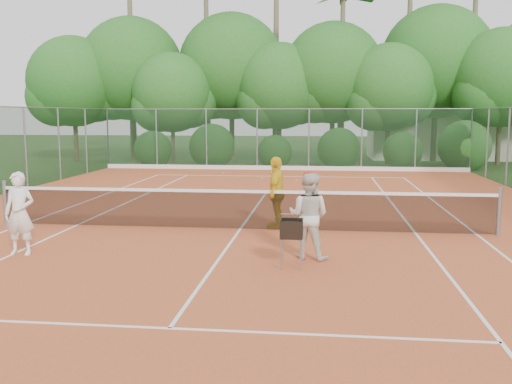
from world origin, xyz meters
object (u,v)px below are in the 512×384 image
player_white (20,213)px  player_yellow (276,193)px  player_center_grp (309,215)px  ball_hopper (292,230)px

player_white → player_yellow: bearing=31.1°
player_center_grp → ball_hopper: size_ratio=1.91×
player_yellow → ball_hopper: (0.56, -3.58, -0.17)m
player_yellow → player_center_grp: bearing=24.6°
player_white → player_yellow: 5.75m
player_center_grp → player_yellow: 2.96m
ball_hopper → player_white: bearing=-162.5°
player_white → player_center_grp: bearing=1.0°
player_white → ball_hopper: player_white is taller
player_center_grp → player_yellow: size_ratio=0.97×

